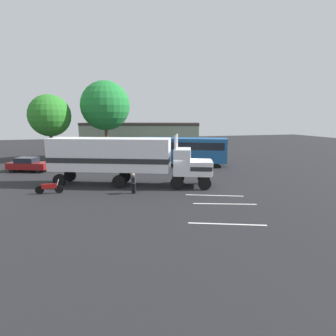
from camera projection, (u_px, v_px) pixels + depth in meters
The scene contains 12 objects.
ground_plane at pixel (184, 186), 25.08m from camera, with size 120.00×120.00×0.00m, color #232326.
lane_stripe_near at pixel (214, 195), 22.11m from camera, with size 4.40×0.16×0.01m, color silver.
lane_stripe_mid at pixel (225, 204), 19.96m from camera, with size 4.40×0.16×0.01m, color silver.
lane_stripe_far at pixel (227, 224), 16.21m from camera, with size 4.40×0.16×0.01m, color silver.
semi_truck at pixel (123, 157), 25.08m from camera, with size 14.11×7.41×4.50m.
person_bystander at pixel (133, 182), 22.53m from camera, with size 0.37×0.47×1.63m.
parked_bus at pixel (182, 149), 35.40m from camera, with size 11.06×6.90×3.40m.
parked_car at pixel (28, 164), 31.62m from camera, with size 4.75×3.29×1.57m.
motorcycle at pixel (49, 188), 22.57m from camera, with size 2.11×0.30×1.12m.
tree_left at pixel (50, 116), 38.71m from camera, with size 5.63×5.63×8.96m.
tree_center at pixel (105, 106), 40.69m from camera, with size 6.97×6.97×11.02m.
building_backdrop at pixel (141, 135), 53.47m from camera, with size 22.35×13.34×4.89m.
Camera 1 is at (-7.86, -23.15, 6.00)m, focal length 30.67 mm.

